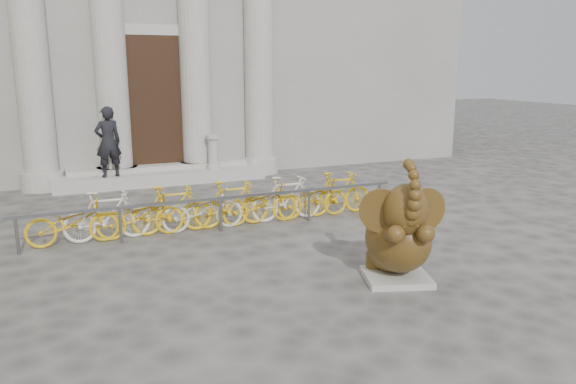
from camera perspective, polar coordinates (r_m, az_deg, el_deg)
name	(u,v)px	position (r m, az deg, el deg)	size (l,w,h in m)	color
ground	(289,306)	(8.15, 0.10, -11.52)	(80.00, 80.00, 0.00)	#474442
entrance_steps	(162,177)	(16.79, -12.67, 1.52)	(6.00, 1.20, 0.36)	#A8A59E
elephant_statue	(399,237)	(8.96, 11.20, -4.50)	(1.34, 1.59, 2.01)	#A8A59E
bike_rack	(217,205)	(11.82, -7.25, -1.32)	(8.00, 0.53, 1.00)	slate
pedestrian	(108,142)	(16.07, -17.81, 4.86)	(0.70, 0.46, 1.93)	black
balustrade_post	(213,153)	(16.72, -7.62, 3.91)	(0.41, 0.41, 1.01)	#A8A59E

